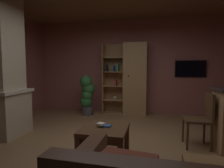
{
  "coord_description": "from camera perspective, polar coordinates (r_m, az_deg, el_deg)",
  "views": [
    {
      "loc": [
        0.69,
        -2.83,
        1.32
      ],
      "look_at": [
        0.0,
        0.4,
        1.05
      ],
      "focal_mm": 29.74,
      "sensor_mm": 36.0,
      "label": 1
    }
  ],
  "objects": [
    {
      "name": "wall_back",
      "position": [
        5.66,
        5.12,
        5.32
      ],
      "size": [
        5.79,
        0.06,
        2.77
      ],
      "primitive_type": "cube",
      "color": "#9E5B56",
      "rests_on": "ground"
    },
    {
      "name": "table_book_0",
      "position": [
        2.77,
        -1.55,
        -12.79
      ],
      "size": [
        0.13,
        0.11,
        0.03
      ],
      "primitive_type": "cube",
      "rotation": [
        0.0,
        0.0,
        -0.16
      ],
      "color": "#2D4C8C",
      "rests_on": "coffee_table"
    },
    {
      "name": "dining_chair",
      "position": [
        3.5,
        25.93,
        -8.87
      ],
      "size": [
        0.44,
        0.44,
        0.92
      ],
      "color": "#4C331E",
      "rests_on": "ground"
    },
    {
      "name": "coffee_table",
      "position": [
        2.78,
        -2.33,
        -14.95
      ],
      "size": [
        0.65,
        0.68,
        0.48
      ],
      "color": "#4C331E",
      "rests_on": "ground"
    },
    {
      "name": "floor",
      "position": [
        3.2,
        -1.6,
        -19.89
      ],
      "size": [
        5.67,
        5.53,
        0.02
      ],
      "primitive_type": "cube",
      "color": "olive",
      "rests_on": "ground"
    },
    {
      "name": "table_book_1",
      "position": [
        2.77,
        -3.46,
        -12.18
      ],
      "size": [
        0.13,
        0.12,
        0.03
      ],
      "primitive_type": "cube",
      "rotation": [
        0.0,
        0.0,
        -0.27
      ],
      "color": "beige",
      "rests_on": "coffee_table"
    },
    {
      "name": "potted_floor_plant",
      "position": [
        5.37,
        -7.69,
        -2.95
      ],
      "size": [
        0.42,
        0.42,
        1.13
      ],
      "color": "#4C4C51",
      "rests_on": "ground"
    },
    {
      "name": "window_pane_back",
      "position": [
        5.66,
        2.94,
        2.82
      ],
      "size": [
        0.57,
        0.01,
        0.9
      ],
      "primitive_type": "cube",
      "color": "white"
    },
    {
      "name": "bookshelf_cabinet",
      "position": [
        5.38,
        6.21,
        1.46
      ],
      "size": [
        1.27,
        0.41,
        2.05
      ],
      "color": "#A87F51",
      "rests_on": "ground"
    },
    {
      "name": "wall_mounted_tv",
      "position": [
        5.66,
        22.95,
        4.35
      ],
      "size": [
        0.83,
        0.06,
        0.47
      ],
      "color": "black"
    }
  ]
}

